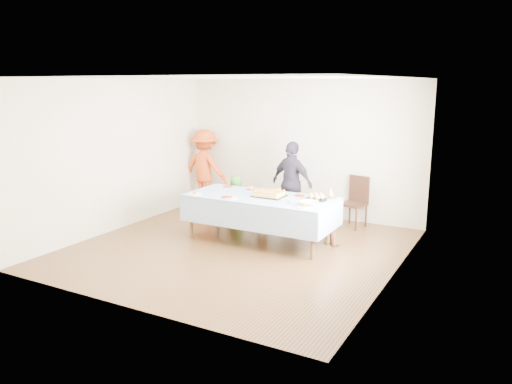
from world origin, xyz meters
TOP-DOWN VIEW (x-y plane):
  - ground at (0.00, 0.00)m, footprint 5.00×5.00m
  - room_walls at (0.05, 0.00)m, footprint 5.04×5.04m
  - party_table at (0.15, 0.52)m, footprint 2.50×1.10m
  - birthday_cake at (0.29, 0.57)m, footprint 0.51×0.39m
  - rolls_tray at (1.06, 0.71)m, footprint 0.36×0.36m
  - punch_bowl at (1.11, 0.31)m, footprint 0.28×0.28m
  - party_hat at (1.21, 0.98)m, footprint 0.11×0.11m
  - fork_pile at (0.74, 0.35)m, footprint 0.24×0.18m
  - plate_red_far_a at (-0.75, 0.93)m, footprint 0.18×0.18m
  - plate_red_far_b at (-0.25, 0.91)m, footprint 0.16×0.16m
  - plate_red_far_c at (0.27, 0.95)m, footprint 0.20×0.20m
  - plate_red_far_d at (0.71, 0.86)m, footprint 0.18×0.18m
  - plate_red_near at (-0.31, 0.18)m, footprint 0.17×0.17m
  - plate_white_left at (-0.89, 0.11)m, footprint 0.23×0.23m
  - plate_white_mid at (-0.18, 0.13)m, footprint 0.21×0.21m
  - plate_white_right at (1.08, 0.16)m, footprint 0.21×0.21m
  - dining_chair at (1.28, 2.16)m, footprint 0.50×0.50m
  - toddler_left at (-0.11, 1.07)m, footprint 0.28×0.19m
  - toddler_mid at (-0.81, 1.32)m, footprint 0.50×0.37m
  - toddler_right at (1.23, 0.96)m, footprint 0.47×0.40m
  - adult_left at (-2.10, 2.20)m, footprint 1.11×0.69m
  - adult_right at (0.16, 1.75)m, footprint 0.99×0.62m

SIDE VIEW (x-z plane):
  - ground at x=0.00m, z-range 0.00..0.00m
  - toddler_left at x=-0.11m, z-range 0.00..0.77m
  - toddler_right at x=1.23m, z-range 0.00..0.82m
  - toddler_mid at x=-0.81m, z-range 0.00..0.92m
  - dining_chair at x=1.28m, z-range 0.05..1.00m
  - party_table at x=0.15m, z-range 0.33..1.11m
  - plate_red_far_a at x=-0.75m, z-range 0.78..0.79m
  - plate_red_far_b at x=-0.25m, z-range 0.78..0.79m
  - plate_red_far_c at x=0.27m, z-range 0.78..0.79m
  - plate_red_far_d at x=0.71m, z-range 0.78..0.79m
  - plate_red_near at x=-0.31m, z-range 0.78..0.79m
  - plate_white_left at x=-0.89m, z-range 0.78..0.79m
  - plate_white_mid at x=-0.18m, z-range 0.78..0.79m
  - plate_white_right at x=1.08m, z-range 0.78..0.79m
  - adult_right at x=0.16m, z-range 0.00..1.57m
  - fork_pile at x=0.74m, z-range 0.78..0.85m
  - punch_bowl at x=1.11m, z-range 0.78..0.85m
  - birthday_cake at x=0.29m, z-range 0.78..0.87m
  - rolls_tray at x=1.06m, z-range 0.77..0.88m
  - adult_left at x=-2.10m, z-range 0.00..1.65m
  - party_hat at x=1.21m, z-range 0.78..0.97m
  - room_walls at x=0.05m, z-range 0.41..3.13m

